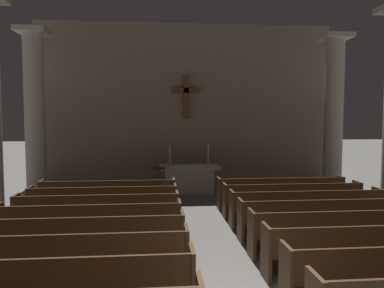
# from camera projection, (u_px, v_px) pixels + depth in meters

# --- Properties ---
(pew_left_row_2) EXTENTS (3.86, 0.50, 0.95)m
(pew_left_row_2) POSITION_uv_depth(u_px,v_px,m) (52.00, 287.00, 5.08)
(pew_left_row_2) COLOR #422B19
(pew_left_row_2) RESTS_ON ground
(pew_left_row_3) EXTENTS (3.86, 0.50, 0.95)m
(pew_left_row_3) POSITION_uv_depth(u_px,v_px,m) (69.00, 259.00, 6.07)
(pew_left_row_3) COLOR #422B19
(pew_left_row_3) RESTS_ON ground
(pew_left_row_4) EXTENTS (3.86, 0.50, 0.95)m
(pew_left_row_4) POSITION_uv_depth(u_px,v_px,m) (81.00, 240.00, 7.05)
(pew_left_row_4) COLOR #422B19
(pew_left_row_4) RESTS_ON ground
(pew_left_row_5) EXTENTS (3.86, 0.50, 0.95)m
(pew_left_row_5) POSITION_uv_depth(u_px,v_px,m) (91.00, 225.00, 8.04)
(pew_left_row_5) COLOR #422B19
(pew_left_row_5) RESTS_ON ground
(pew_left_row_6) EXTENTS (3.86, 0.50, 0.95)m
(pew_left_row_6) POSITION_uv_depth(u_px,v_px,m) (98.00, 213.00, 9.02)
(pew_left_row_6) COLOR #422B19
(pew_left_row_6) RESTS_ON ground
(pew_left_row_7) EXTENTS (3.86, 0.50, 0.95)m
(pew_left_row_7) POSITION_uv_depth(u_px,v_px,m) (104.00, 203.00, 10.01)
(pew_left_row_7) COLOR #422B19
(pew_left_row_7) RESTS_ON ground
(pew_left_row_8) EXTENTS (3.86, 0.50, 0.95)m
(pew_left_row_8) POSITION_uv_depth(u_px,v_px,m) (109.00, 196.00, 10.99)
(pew_left_row_8) COLOR #422B19
(pew_left_row_8) RESTS_ON ground
(pew_right_row_3) EXTENTS (3.86, 0.50, 0.95)m
(pew_right_row_3) POSITION_uv_depth(u_px,v_px,m) (374.00, 249.00, 6.54)
(pew_right_row_3) COLOR #422B19
(pew_right_row_3) RESTS_ON ground
(pew_right_row_4) EXTENTS (3.86, 0.50, 0.95)m
(pew_right_row_4) POSITION_uv_depth(u_px,v_px,m) (345.00, 232.00, 7.52)
(pew_right_row_4) COLOR #422B19
(pew_right_row_4) RESTS_ON ground
(pew_right_row_5) EXTENTS (3.86, 0.50, 0.95)m
(pew_right_row_5) POSITION_uv_depth(u_px,v_px,m) (323.00, 219.00, 8.51)
(pew_right_row_5) COLOR #422B19
(pew_right_row_5) RESTS_ON ground
(pew_right_row_6) EXTENTS (3.86, 0.50, 0.95)m
(pew_right_row_6) POSITION_uv_depth(u_px,v_px,m) (306.00, 208.00, 9.49)
(pew_right_row_6) COLOR #422B19
(pew_right_row_6) RESTS_ON ground
(pew_right_row_7) EXTENTS (3.86, 0.50, 0.95)m
(pew_right_row_7) POSITION_uv_depth(u_px,v_px,m) (292.00, 199.00, 10.48)
(pew_right_row_7) COLOR #422B19
(pew_right_row_7) RESTS_ON ground
(pew_right_row_8) EXTENTS (3.86, 0.50, 0.95)m
(pew_right_row_8) POSITION_uv_depth(u_px,v_px,m) (281.00, 192.00, 11.46)
(pew_right_row_8) COLOR #422B19
(pew_right_row_8) RESTS_ON ground
(column_left_third) EXTENTS (1.02, 1.02, 5.75)m
(column_left_third) POSITION_uv_depth(u_px,v_px,m) (35.00, 116.00, 12.90)
(column_left_third) COLOR #ADA89E
(column_left_third) RESTS_ON ground
(column_right_third) EXTENTS (1.02, 1.02, 5.75)m
(column_right_third) POSITION_uv_depth(u_px,v_px,m) (333.00, 116.00, 13.87)
(column_right_third) COLOR #ADA89E
(column_right_third) RESTS_ON ground
(altar) EXTENTS (2.20, 0.90, 1.01)m
(altar) POSITION_uv_depth(u_px,v_px,m) (189.00, 178.00, 13.77)
(altar) COLOR #A8A399
(altar) RESTS_ON ground
(candlestick_left) EXTENTS (0.16, 0.16, 0.74)m
(candlestick_left) POSITION_uv_depth(u_px,v_px,m) (170.00, 159.00, 13.65)
(candlestick_left) COLOR #B79338
(candlestick_left) RESTS_ON altar
(candlestick_right) EXTENTS (0.16, 0.16, 0.74)m
(candlestick_right) POSITION_uv_depth(u_px,v_px,m) (208.00, 158.00, 13.78)
(candlestick_right) COLOR #B79338
(candlestick_right) RESTS_ON altar
(apse_with_cross) EXTENTS (11.73, 0.46, 6.46)m
(apse_with_cross) POSITION_uv_depth(u_px,v_px,m) (186.00, 105.00, 15.19)
(apse_with_cross) COLOR gray
(apse_with_cross) RESTS_ON ground
(lectern) EXTENTS (0.44, 0.36, 1.15)m
(lectern) POSITION_uv_depth(u_px,v_px,m) (159.00, 184.00, 12.47)
(lectern) COLOR #422B19
(lectern) RESTS_ON ground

